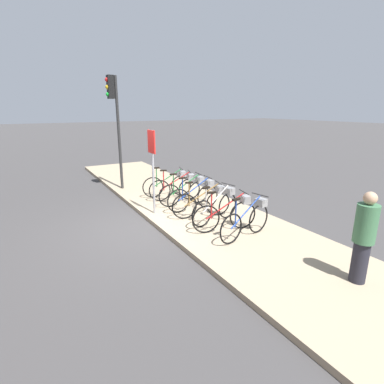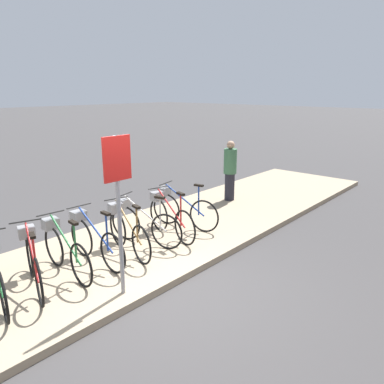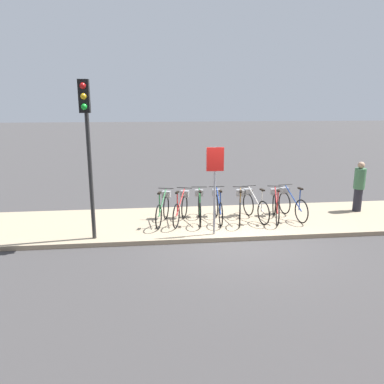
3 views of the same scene
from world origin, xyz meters
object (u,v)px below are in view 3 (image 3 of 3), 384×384
(parked_bicycle_6, at_px, (276,205))
(sign_post, at_px, (215,176))
(parked_bicycle_2, at_px, (200,206))
(parked_bicycle_7, at_px, (291,203))
(parked_bicycle_4, at_px, (240,206))
(parked_bicycle_5, at_px, (254,205))
(pedestrian, at_px, (359,186))
(parked_bicycle_3, at_px, (218,206))
(parked_bicycle_1, at_px, (181,207))
(traffic_light, at_px, (87,128))
(parked_bicycle_0, at_px, (163,208))

(parked_bicycle_6, bearing_deg, sign_post, -152.20)
(parked_bicycle_2, relative_size, parked_bicycle_7, 1.01)
(parked_bicycle_4, relative_size, parked_bicycle_5, 0.99)
(sign_post, bearing_deg, parked_bicycle_6, 27.80)
(parked_bicycle_5, relative_size, sign_post, 0.70)
(parked_bicycle_2, xyz_separation_m, pedestrian, (5.11, 0.44, 0.38))
(parked_bicycle_3, bearing_deg, parked_bicycle_6, -4.10)
(parked_bicycle_1, distance_m, parked_bicycle_4, 1.71)
(parked_bicycle_5, distance_m, traffic_light, 5.19)
(parked_bicycle_0, relative_size, parked_bicycle_3, 0.97)
(parked_bicycle_3, bearing_deg, traffic_light, -160.16)
(parked_bicycle_1, distance_m, parked_bicycle_7, 3.30)
(parked_bicycle_7, distance_m, traffic_light, 6.21)
(parked_bicycle_0, distance_m, pedestrian, 6.19)
(parked_bicycle_3, height_order, parked_bicycle_4, same)
(parked_bicycle_7, height_order, traffic_light, traffic_light)
(parked_bicycle_1, relative_size, sign_post, 0.68)
(parked_bicycle_7, distance_m, sign_post, 3.02)
(parked_bicycle_2, xyz_separation_m, parked_bicycle_7, (2.76, 0.03, 0.00))
(parked_bicycle_7, relative_size, traffic_light, 0.41)
(parked_bicycle_2, bearing_deg, parked_bicycle_4, -5.56)
(parked_bicycle_5, bearing_deg, parked_bicycle_0, -178.83)
(parked_bicycle_3, xyz_separation_m, parked_bicycle_5, (1.08, -0.00, 0.00))
(parked_bicycle_6, bearing_deg, traffic_light, -167.76)
(parked_bicycle_1, distance_m, sign_post, 1.77)
(parked_bicycle_6, height_order, pedestrian, pedestrian)
(parked_bicycle_4, bearing_deg, traffic_light, -164.50)
(sign_post, bearing_deg, traffic_light, -179.14)
(parked_bicycle_7, bearing_deg, traffic_light, -167.36)
(parked_bicycle_3, xyz_separation_m, parked_bicycle_4, (0.63, -0.11, 0.00))
(parked_bicycle_2, height_order, parked_bicycle_6, same)
(parked_bicycle_1, bearing_deg, pedestrian, 4.95)
(parked_bicycle_0, bearing_deg, parked_bicycle_2, 3.27)
(parked_bicycle_5, height_order, parked_bicycle_6, same)
(parked_bicycle_3, relative_size, parked_bicycle_6, 1.02)
(parked_bicycle_7, bearing_deg, sign_post, -154.44)
(pedestrian, xyz_separation_m, traffic_light, (-7.96, -1.67, 1.95))
(parked_bicycle_1, bearing_deg, parked_bicycle_0, -178.41)
(parked_bicycle_0, xyz_separation_m, parked_bicycle_7, (3.82, 0.09, 0.00))
(parked_bicycle_6, xyz_separation_m, pedestrian, (2.88, 0.57, 0.38))
(parked_bicycle_6, distance_m, parked_bicycle_7, 0.55)
(parked_bicycle_4, xyz_separation_m, parked_bicycle_6, (1.06, -0.01, 0.00))
(parked_bicycle_3, distance_m, traffic_light, 4.30)
(parked_bicycle_0, distance_m, parked_bicycle_5, 2.68)
(parked_bicycle_2, height_order, traffic_light, traffic_light)
(parked_bicycle_3, height_order, parked_bicycle_7, same)
(parked_bicycle_3, bearing_deg, pedestrian, 5.61)
(parked_bicycle_5, relative_size, pedestrian, 1.01)
(parked_bicycle_6, relative_size, parked_bicycle_7, 0.99)
(parked_bicycle_0, height_order, parked_bicycle_4, same)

